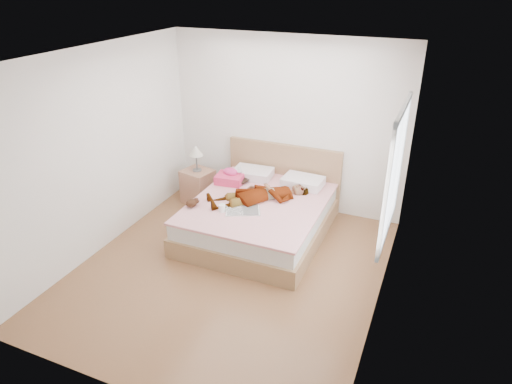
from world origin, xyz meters
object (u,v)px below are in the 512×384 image
Objects in this scene: phone at (240,170)px; magazine at (243,210)px; towel at (230,177)px; coffee_mug at (222,208)px; woman at (261,192)px; nightstand at (198,184)px; bed at (261,214)px; plush_toy at (192,203)px.

phone reaches higher than magazine.
coffee_mug is (0.31, -0.86, -0.03)m from towel.
woman is 0.64m from coffee_mug.
phone is 0.19m from towel.
coffee_mug is (-0.32, -0.55, -0.05)m from woman.
nightstand is at bearing -149.77° from woman.
bed reaches higher than woman.
phone is at bearing 34.42° from towel.
towel reaches higher than magazine.
coffee_mug reaches higher than magazine.
woman is 0.71× the size of bed.
nightstand is at bearing 116.42° from plush_toy.
woman is at bearing 59.85° from coffee_mug.
phone is 0.46× the size of plush_toy.
woman reaches higher than plush_toy.
bed is at bearing 58.32° from coffee_mug.
nightstand reaches higher than plush_toy.
towel is at bearing 109.53° from coffee_mug.
woman is 0.65m from phone.
bed is (0.51, -0.41, -0.43)m from phone.
nightstand is (-0.51, 1.02, -0.25)m from plush_toy.
phone reaches higher than plush_toy.
woman reaches higher than magazine.
nightstand is (-0.94, 0.99, -0.24)m from coffee_mug.
woman is at bearing -79.16° from phone.
coffee_mug is at bearing -46.47° from nightstand.
phone is at bearing 116.98° from magazine.
phone is 0.05× the size of bed.
towel is at bearing 126.34° from magazine.
bed reaches higher than nightstand.
towel is at bearing 173.92° from phone.
woman is 1.36m from nightstand.
coffee_mug is (0.18, -0.95, -0.14)m from phone.
bed reaches higher than phone.
phone is at bearing -169.16° from woman.
magazine is at bearing -50.67° from woman.
bed is 2.18× the size of nightstand.
nightstand is at bearing 133.53° from coffee_mug.
bed reaches higher than magazine.
phone is 0.95m from magazine.
nightstand is at bearing 160.48° from bed.
magazine is at bearing 12.71° from plush_toy.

